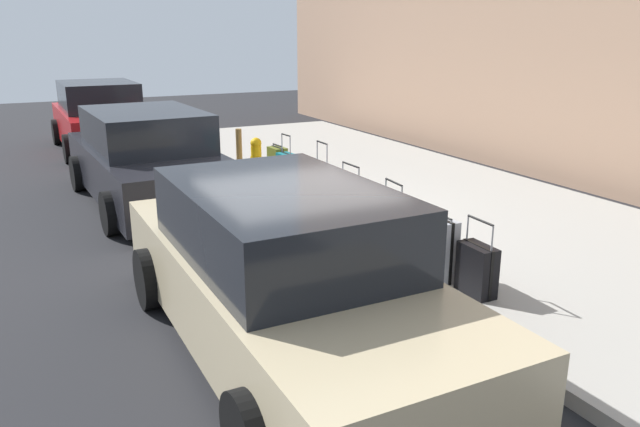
% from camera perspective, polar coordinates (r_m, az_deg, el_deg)
% --- Properties ---
extents(ground_plane, '(40.00, 40.00, 0.00)m').
position_cam_1_polar(ground_plane, '(9.10, -2.18, -1.42)').
color(ground_plane, black).
extents(sidewalk_curb, '(18.00, 5.00, 0.14)m').
position_cam_1_polar(sidewalk_curb, '(10.33, 10.52, 0.91)').
color(sidewalk_curb, '#9E9B93').
rests_on(sidewalk_curb, ground_plane).
extents(suitcase_black_0, '(0.46, 0.23, 0.83)m').
position_cam_1_polar(suitcase_black_0, '(6.67, 14.30, -5.05)').
color(suitcase_black_0, black).
rests_on(suitcase_black_0, sidewalk_curb).
extents(suitcase_silver_1, '(0.38, 0.23, 0.76)m').
position_cam_1_polar(suitcase_silver_1, '(6.92, 11.08, -3.32)').
color(suitcase_silver_1, '#9EA0A8').
rests_on(suitcase_silver_1, sidewalk_curb).
extents(suitcase_maroon_2, '(0.35, 0.22, 0.77)m').
position_cam_1_polar(suitcase_maroon_2, '(7.28, 9.06, -2.95)').
color(suitcase_maroon_2, maroon).
rests_on(suitcase_maroon_2, sidewalk_curb).
extents(suitcase_teal_3, '(0.49, 0.28, 0.94)m').
position_cam_1_polar(suitcase_teal_3, '(7.61, 6.70, -1.42)').
color(suitcase_teal_3, '#0F606B').
rests_on(suitcase_teal_3, sidewalk_curb).
extents(suitcase_olive_4, '(0.44, 0.22, 0.81)m').
position_cam_1_polar(suitcase_olive_4, '(8.05, 4.73, -0.75)').
color(suitcase_olive_4, '#59601E').
rests_on(suitcase_olive_4, sidewalk_curb).
extents(suitcase_navy_5, '(0.49, 0.23, 0.95)m').
position_cam_1_polar(suitcase_navy_5, '(8.46, 2.81, 0.40)').
color(suitcase_navy_5, navy).
rests_on(suitcase_navy_5, sidewalk_curb).
extents(suitcase_red_6, '(0.44, 0.29, 0.73)m').
position_cam_1_polar(suitcase_red_6, '(8.95, 1.42, 0.98)').
color(suitcase_red_6, red).
rests_on(suitcase_red_6, sidewalk_curb).
extents(suitcase_black_7, '(0.39, 0.18, 1.09)m').
position_cam_1_polar(suitcase_black_7, '(9.34, 0.19, 2.40)').
color(suitcase_black_7, black).
rests_on(suitcase_black_7, sidewalk_curb).
extents(suitcase_silver_8, '(0.44, 0.26, 0.61)m').
position_cam_1_polar(suitcase_silver_8, '(9.76, -1.46, 2.39)').
color(suitcase_silver_8, '#9EA0A8').
rests_on(suitcase_silver_8, sidewalk_curb).
extents(suitcase_maroon_9, '(0.38, 0.26, 0.60)m').
position_cam_1_polar(suitcase_maroon_9, '(10.23, -1.97, 3.01)').
color(suitcase_maroon_9, maroon).
rests_on(suitcase_maroon_9, sidewalk_curb).
extents(suitcase_teal_10, '(0.37, 0.25, 1.00)m').
position_cam_1_polar(suitcase_teal_10, '(10.59, -3.12, 3.81)').
color(suitcase_teal_10, '#0F606B').
rests_on(suitcase_teal_10, sidewalk_curb).
extents(suitcase_olive_11, '(0.39, 0.26, 0.76)m').
position_cam_1_polar(suitcase_olive_11, '(10.98, -3.94, 4.34)').
color(suitcase_olive_11, '#59601E').
rests_on(suitcase_olive_11, sidewalk_curb).
extents(fire_hydrant, '(0.39, 0.21, 0.74)m').
position_cam_1_polar(fire_hydrant, '(11.79, -5.92, 5.31)').
color(fire_hydrant, '#D89E0C').
rests_on(fire_hydrant, sidewalk_curb).
extents(bollard_post, '(0.12, 0.12, 0.84)m').
position_cam_1_polar(bollard_post, '(12.22, -7.49, 5.83)').
color(bollard_post, brown).
rests_on(bollard_post, sidewalk_curb).
extents(parked_car_beige_0, '(4.77, 1.99, 1.54)m').
position_cam_1_polar(parked_car_beige_0, '(5.49, -3.49, -5.74)').
color(parked_car_beige_0, tan).
rests_on(parked_car_beige_0, ground_plane).
extents(parked_car_charcoal_1, '(4.76, 2.22, 1.56)m').
position_cam_1_polar(parked_car_charcoal_1, '(10.71, -15.64, 4.80)').
color(parked_car_charcoal_1, black).
rests_on(parked_car_charcoal_1, ground_plane).
extents(parked_car_red_2, '(4.28, 2.07, 1.63)m').
position_cam_1_polar(parked_car_red_2, '(15.98, -19.64, 8.28)').
color(parked_car_red_2, '#AD1619').
rests_on(parked_car_red_2, ground_plane).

